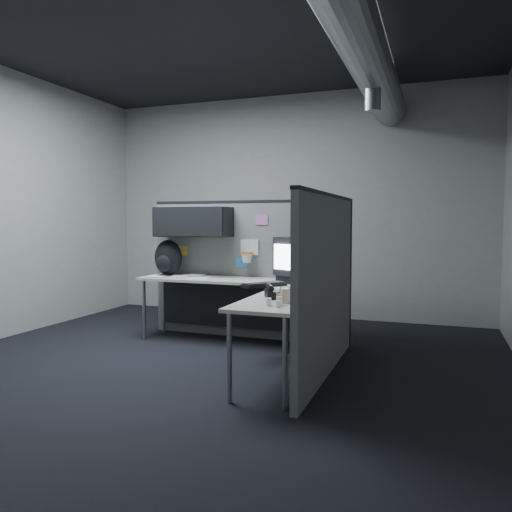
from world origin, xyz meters
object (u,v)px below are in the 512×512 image
at_px(monitor, 301,259).
at_px(backpack, 168,258).
at_px(phone, 278,293).
at_px(desk, 248,294).
at_px(keyboard, 264,285).

distance_m(monitor, backpack, 1.70).
xyz_separation_m(monitor, phone, (0.09, -1.09, -0.21)).
relative_size(desk, monitor, 3.98).
bearing_deg(backpack, phone, -20.32).
height_order(phone, backpack, backpack).
bearing_deg(backpack, monitor, 9.59).
xyz_separation_m(desk, monitor, (0.51, 0.22, 0.37)).
distance_m(keyboard, backpack, 1.55).
bearing_deg(desk, phone, -55.14).
bearing_deg(keyboard, phone, -68.40).
bearing_deg(phone, keyboard, 102.99).
bearing_deg(backpack, keyboard, -7.64).
xyz_separation_m(desk, phone, (0.61, -0.87, 0.16)).
height_order(keyboard, backpack, backpack).
distance_m(desk, backpack, 1.27).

